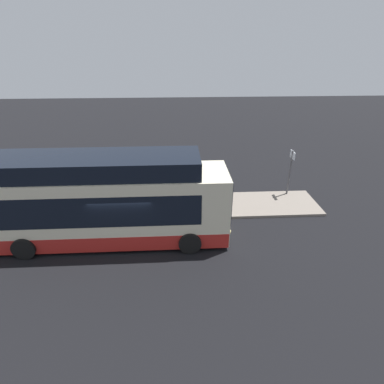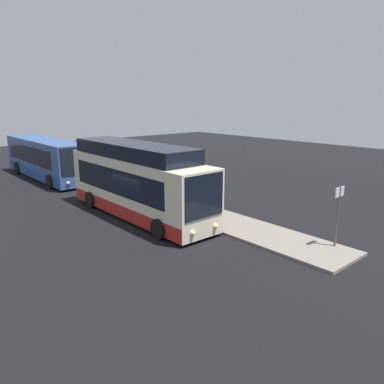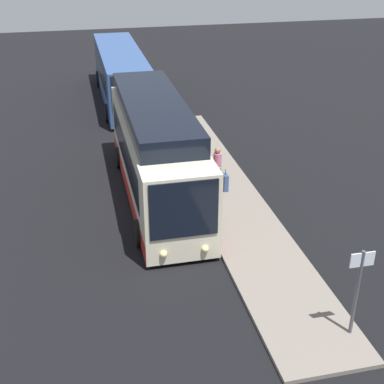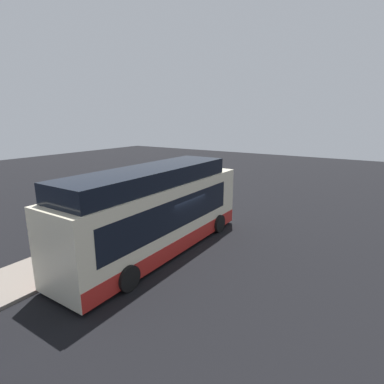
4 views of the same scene
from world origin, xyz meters
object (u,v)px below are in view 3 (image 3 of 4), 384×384
(bus_lead, at_px, (156,154))
(passenger_waiting, at_px, (205,177))
(passenger_boarding, at_px, (217,165))
(sign_post, at_px, (358,284))
(bus_second, at_px, (121,75))
(suitcase, at_px, (225,182))

(bus_lead, bearing_deg, passenger_waiting, 59.63)
(passenger_boarding, height_order, sign_post, sign_post)
(bus_lead, distance_m, passenger_boarding, 2.65)
(passenger_waiting, bearing_deg, bus_second, 146.34)
(bus_lead, relative_size, suitcase, 11.18)
(passenger_waiting, bearing_deg, suitcase, 78.84)
(bus_lead, distance_m, bus_second, 13.61)
(bus_lead, relative_size, sign_post, 4.04)
(passenger_boarding, relative_size, suitcase, 1.84)
(bus_second, height_order, suitcase, bus_second)
(passenger_boarding, bearing_deg, bus_lead, 9.71)
(bus_lead, relative_size, passenger_waiting, 6.04)
(passenger_boarding, relative_size, sign_post, 0.67)
(bus_second, relative_size, suitcase, 12.18)
(passenger_boarding, xyz_separation_m, suitcase, (0.44, 0.24, -0.61))
(bus_lead, height_order, passenger_waiting, bus_lead)
(passenger_waiting, height_order, sign_post, sign_post)
(bus_second, bearing_deg, passenger_boarding, 10.59)
(suitcase, bearing_deg, sign_post, 6.02)
(passenger_boarding, distance_m, suitcase, 0.78)
(suitcase, bearing_deg, bus_lead, -99.84)
(passenger_boarding, xyz_separation_m, passenger_waiting, (1.00, -0.76, -0.00))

